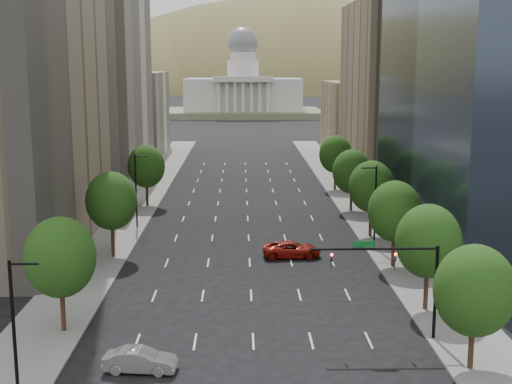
{
  "coord_description": "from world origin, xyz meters",
  "views": [
    {
      "loc": [
        -0.8,
        -16.29,
        19.49
      ],
      "look_at": [
        0.54,
        45.63,
        8.0
      ],
      "focal_mm": 48.05,
      "sensor_mm": 36.0,
      "label": 1
    }
  ],
  "objects": [
    {
      "name": "capitol",
      "position": [
        0.0,
        249.71,
        8.58
      ],
      "size": [
        60.0,
        40.0,
        35.2
      ],
      "color": "#596647",
      "rests_on": "ground"
    },
    {
      "name": "traffic_signal",
      "position": [
        10.53,
        30.0,
        5.17
      ],
      "size": [
        9.12,
        0.4,
        7.38
      ],
      "color": "black",
      "rests_on": "ground"
    },
    {
      "name": "filler_right",
      "position": [
        25.0,
        133.0,
        8.0
      ],
      "size": [
        14.0,
        26.0,
        16.0
      ],
      "primitive_type": "cube",
      "color": "#8C7759",
      "rests_on": "ground"
    },
    {
      "name": "streetlight_rn",
      "position": [
        13.44,
        55.0,
        4.84
      ],
      "size": [
        1.7,
        0.2,
        9.0
      ],
      "color": "black",
      "rests_on": "ground"
    },
    {
      "name": "tree_left_2",
      "position": [
        -14.0,
        78.0,
        5.68
      ],
      "size": [
        5.2,
        5.2,
        8.68
      ],
      "color": "#382316",
      "rests_on": "ground"
    },
    {
      "name": "foothills",
      "position": [
        34.67,
        599.39,
        -37.78
      ],
      "size": [
        720.0,
        413.0,
        263.0
      ],
      "color": "olive",
      "rests_on": "ground"
    },
    {
      "name": "sidewalk_right",
      "position": [
        15.5,
        60.0,
        0.07
      ],
      "size": [
        6.0,
        200.0,
        0.15
      ],
      "primitive_type": "cube",
      "color": "slate",
      "rests_on": "ground"
    },
    {
      "name": "tree_right_0",
      "position": [
        14.0,
        25.0,
        5.39
      ],
      "size": [
        5.2,
        5.2,
        8.39
      ],
      "color": "#382316",
      "rests_on": "ground"
    },
    {
      "name": "tree_right_4",
      "position": [
        14.0,
        74.0,
        5.46
      ],
      "size": [
        5.2,
        5.2,
        8.46
      ],
      "color": "#382316",
      "rests_on": "ground"
    },
    {
      "name": "midrise_cream_left",
      "position": [
        -25.0,
        103.0,
        17.5
      ],
      "size": [
        14.0,
        30.0,
        35.0
      ],
      "primitive_type": "cube",
      "color": "beige",
      "rests_on": "ground"
    },
    {
      "name": "streetlight_ln",
      "position": [
        -13.44,
        65.0,
        4.84
      ],
      "size": [
        1.7,
        0.2,
        9.0
      ],
      "color": "black",
      "rests_on": "ground"
    },
    {
      "name": "sidewalk_left",
      "position": [
        -15.5,
        60.0,
        0.07
      ],
      "size": [
        6.0,
        200.0,
        0.15
      ],
      "primitive_type": "cube",
      "color": "slate",
      "rests_on": "ground"
    },
    {
      "name": "tree_right_2",
      "position": [
        14.0,
        48.0,
        5.6
      ],
      "size": [
        5.2,
        5.2,
        8.61
      ],
      "color": "#382316",
      "rests_on": "ground"
    },
    {
      "name": "tree_left_0",
      "position": [
        -14.0,
        32.0,
        5.75
      ],
      "size": [
        5.2,
        5.2,
        8.75
      ],
      "color": "#382316",
      "rests_on": "ground"
    },
    {
      "name": "tree_right_5",
      "position": [
        14.0,
        90.0,
        5.75
      ],
      "size": [
        5.2,
        5.2,
        8.75
      ],
      "color": "#382316",
      "rests_on": "ground"
    },
    {
      "name": "streetlight_ls",
      "position": [
        -13.44,
        20.0,
        4.84
      ],
      "size": [
        1.7,
        0.2,
        9.0
      ],
      "color": "black",
      "rests_on": "ground"
    },
    {
      "name": "car_silver",
      "position": [
        -7.37,
        25.23,
        0.78
      ],
      "size": [
        4.86,
        2.12,
        1.56
      ],
      "primitive_type": "imported",
      "rotation": [
        0.0,
        0.0,
        1.47
      ],
      "color": "#949499",
      "rests_on": "ground"
    },
    {
      "name": "car_red_far",
      "position": [
        4.35,
        51.79,
        0.83
      ],
      "size": [
        6.12,
        3.08,
        1.66
      ],
      "primitive_type": "imported",
      "rotation": [
        0.0,
        0.0,
        1.63
      ],
      "color": "maroon",
      "rests_on": "ground"
    },
    {
      "name": "tree_left_1",
      "position": [
        -14.0,
        52.0,
        5.96
      ],
      "size": [
        5.2,
        5.2,
        8.97
      ],
      "color": "#382316",
      "rests_on": "ground"
    },
    {
      "name": "parking_tan_right",
      "position": [
        25.0,
        100.0,
        15.0
      ],
      "size": [
        14.0,
        30.0,
        30.0
      ],
      "primitive_type": "cube",
      "color": "#8C7759",
      "rests_on": "ground"
    },
    {
      "name": "filler_left",
      "position": [
        -25.0,
        136.0,
        9.0
      ],
      "size": [
        14.0,
        26.0,
        18.0
      ],
      "primitive_type": "cube",
      "color": "beige",
      "rests_on": "ground"
    },
    {
      "name": "tree_right_1",
      "position": [
        14.0,
        36.0,
        5.75
      ],
      "size": [
        5.2,
        5.2,
        8.75
      ],
      "color": "#382316",
      "rests_on": "ground"
    },
    {
      "name": "tree_right_3",
      "position": [
        14.0,
        60.0,
        5.89
      ],
      "size": [
        5.2,
        5.2,
        8.89
      ],
      "color": "#382316",
      "rests_on": "ground"
    }
  ]
}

